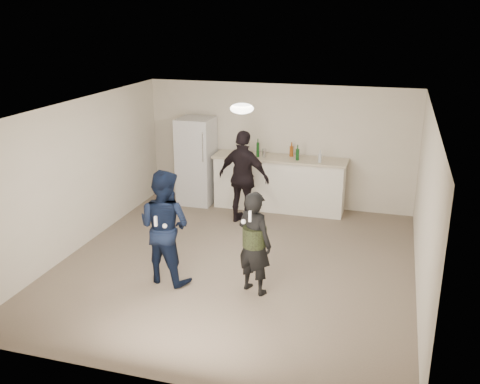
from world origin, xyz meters
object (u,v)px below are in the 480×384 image
(fridge, at_px, (197,161))
(spectator, at_px, (244,178))
(woman, at_px, (255,243))
(shaker, at_px, (264,153))
(counter, at_px, (279,184))
(man, at_px, (165,226))

(fridge, bearing_deg, spectator, -33.16)
(woman, bearing_deg, shaker, -54.58)
(fridge, relative_size, woman, 1.19)
(shaker, height_order, spectator, spectator)
(counter, height_order, shaker, shaker)
(counter, xyz_separation_m, fridge, (-1.75, -0.07, 0.38))
(counter, distance_m, spectator, 1.08)
(fridge, xyz_separation_m, woman, (2.15, -3.37, -0.14))
(counter, bearing_deg, shaker, -168.61)
(spectator, bearing_deg, woman, 122.25)
(shaker, bearing_deg, man, -100.80)
(shaker, relative_size, spectator, 0.10)
(woman, height_order, spectator, spectator)
(fridge, height_order, spectator, fridge)
(fridge, distance_m, spectator, 1.50)
(shaker, relative_size, woman, 0.11)
(fridge, relative_size, spectator, 1.01)
(counter, bearing_deg, woman, -83.37)
(man, xyz_separation_m, woman, (1.36, 0.03, -0.10))
(shaker, distance_m, man, 3.48)
(shaker, xyz_separation_m, spectator, (-0.18, -0.83, -0.28))
(woman, distance_m, spectator, 2.71)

